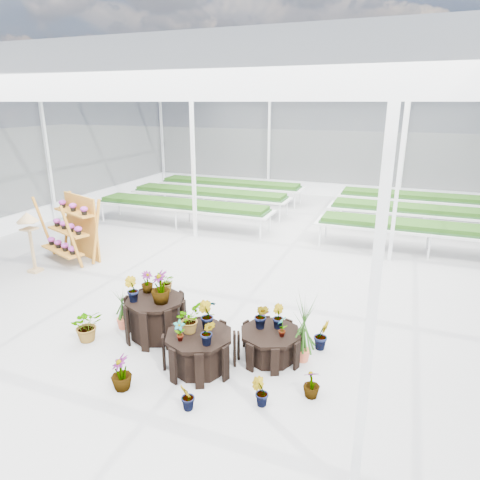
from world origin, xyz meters
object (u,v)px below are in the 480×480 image
(plinth_low, at_px, (270,344))
(bird_table, at_px, (31,243))
(plinth_tall, at_px, (156,317))
(shelf_rack, at_px, (69,229))
(plinth_mid, at_px, (199,351))

(plinth_low, xyz_separation_m, bird_table, (-6.82, 1.51, 0.55))
(plinth_low, bearing_deg, plinth_tall, -177.40)
(shelf_rack, height_order, bird_table, shelf_rack)
(plinth_mid, bearing_deg, plinth_low, 34.99)
(plinth_mid, distance_m, shelf_rack, 6.48)
(plinth_mid, bearing_deg, bird_table, 159.20)
(plinth_tall, relative_size, plinth_low, 1.02)
(bird_table, bearing_deg, plinth_low, -1.09)
(plinth_low, distance_m, shelf_rack, 7.08)
(bird_table, bearing_deg, plinth_mid, -9.40)
(plinth_mid, xyz_separation_m, plinth_low, (1.00, 0.70, -0.06))
(plinth_tall, xyz_separation_m, plinth_mid, (1.20, -0.60, -0.07))
(plinth_tall, relative_size, shelf_rack, 0.63)
(shelf_rack, distance_m, bird_table, 1.11)
(plinth_low, height_order, bird_table, bird_table)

